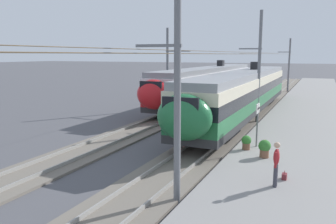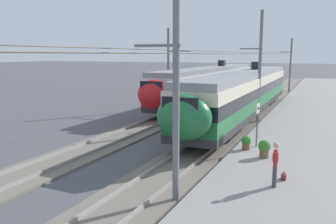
{
  "view_description": "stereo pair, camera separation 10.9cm",
  "coord_description": "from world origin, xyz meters",
  "px_view_note": "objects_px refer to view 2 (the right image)",
  "views": [
    {
      "loc": [
        -16.77,
        -5.05,
        5.21
      ],
      "look_at": [
        0.51,
        2.83,
        2.01
      ],
      "focal_mm": 36.45,
      "sensor_mm": 36.0,
      "label": 1
    },
    {
      "loc": [
        -16.73,
        -5.15,
        5.21
      ],
      "look_at": [
        0.51,
        2.83,
        2.01
      ],
      "focal_mm": 36.45,
      "sensor_mm": 36.0,
      "label": 2
    }
  ],
  "objects_px": {
    "platform_sign": "(258,115)",
    "potted_plant_by_shelter": "(264,148)",
    "train_far_track": "(210,82)",
    "catenary_mast_east": "(290,64)",
    "handbag_beside_passenger": "(284,176)",
    "train_near_platform": "(244,91)",
    "catenary_mast_west": "(173,98)",
    "potted_plant_platform_edge": "(246,142)",
    "catenary_mast_far_side": "(170,67)",
    "passenger_walking": "(275,162)",
    "catenary_mast_mid": "(259,66)"
  },
  "relations": [
    {
      "from": "train_near_platform",
      "to": "potted_plant_by_shelter",
      "type": "xyz_separation_m",
      "value": [
        -11.79,
        -3.57,
        -1.35
      ]
    },
    {
      "from": "catenary_mast_east",
      "to": "potted_plant_platform_edge",
      "type": "bearing_deg",
      "value": -177.93
    },
    {
      "from": "train_near_platform",
      "to": "train_far_track",
      "type": "xyz_separation_m",
      "value": [
        7.94,
        5.56,
        0.0
      ]
    },
    {
      "from": "catenary_mast_mid",
      "to": "catenary_mast_east",
      "type": "bearing_deg",
      "value": 0.03
    },
    {
      "from": "catenary_mast_far_side",
      "to": "catenary_mast_mid",
      "type": "bearing_deg",
      "value": -111.02
    },
    {
      "from": "train_far_track",
      "to": "potted_plant_by_shelter",
      "type": "xyz_separation_m",
      "value": [
        -19.73,
        -9.13,
        -1.35
      ]
    },
    {
      "from": "potted_plant_by_shelter",
      "to": "catenary_mast_east",
      "type": "bearing_deg",
      "value": 3.81
    },
    {
      "from": "platform_sign",
      "to": "potted_plant_platform_edge",
      "type": "xyz_separation_m",
      "value": [
        -0.8,
        0.37,
        -1.27
      ]
    },
    {
      "from": "catenary_mast_mid",
      "to": "platform_sign",
      "type": "xyz_separation_m",
      "value": [
        -8.38,
        -1.55,
        -2.26
      ]
    },
    {
      "from": "catenary_mast_mid",
      "to": "handbag_beside_passenger",
      "type": "xyz_separation_m",
      "value": [
        -12.83,
        -3.43,
        -3.83
      ]
    },
    {
      "from": "train_far_track",
      "to": "catenary_mast_west",
      "type": "height_order",
      "value": "catenary_mast_west"
    },
    {
      "from": "platform_sign",
      "to": "potted_plant_platform_edge",
      "type": "relative_size",
      "value": 3.13
    },
    {
      "from": "train_near_platform",
      "to": "handbag_beside_passenger",
      "type": "xyz_separation_m",
      "value": [
        -14.4,
        -4.75,
        -1.73
      ]
    },
    {
      "from": "train_near_platform",
      "to": "passenger_walking",
      "type": "relative_size",
      "value": 16.45
    },
    {
      "from": "catenary_mast_far_side",
      "to": "handbag_beside_passenger",
      "type": "xyz_separation_m",
      "value": [
        -16.24,
        -12.3,
        -3.51
      ]
    },
    {
      "from": "handbag_beside_passenger",
      "to": "potted_plant_platform_edge",
      "type": "relative_size",
      "value": 0.48
    },
    {
      "from": "train_near_platform",
      "to": "platform_sign",
      "type": "distance_m",
      "value": 10.35
    },
    {
      "from": "platform_sign",
      "to": "passenger_walking",
      "type": "distance_m",
      "value": 5.67
    },
    {
      "from": "platform_sign",
      "to": "catenary_mast_far_side",
      "type": "bearing_deg",
      "value": 41.48
    },
    {
      "from": "train_far_track",
      "to": "catenary_mast_mid",
      "type": "xyz_separation_m",
      "value": [
        -9.51,
        -6.88,
        2.1
      ]
    },
    {
      "from": "potted_plant_platform_edge",
      "to": "handbag_beside_passenger",
      "type": "bearing_deg",
      "value": -148.31
    },
    {
      "from": "train_far_track",
      "to": "handbag_beside_passenger",
      "type": "relative_size",
      "value": 79.3
    },
    {
      "from": "train_far_track",
      "to": "catenary_mast_east",
      "type": "bearing_deg",
      "value": -25.77
    },
    {
      "from": "passenger_walking",
      "to": "potted_plant_by_shelter",
      "type": "xyz_separation_m",
      "value": [
        3.54,
        0.95,
        -0.45
      ]
    },
    {
      "from": "train_near_platform",
      "to": "catenary_mast_west",
      "type": "distance_m",
      "value": 17.46
    },
    {
      "from": "train_far_track",
      "to": "potted_plant_by_shelter",
      "type": "height_order",
      "value": "train_far_track"
    },
    {
      "from": "catenary_mast_far_side",
      "to": "train_far_track",
      "type": "bearing_deg",
      "value": -18.09
    },
    {
      "from": "potted_plant_platform_edge",
      "to": "train_near_platform",
      "type": "bearing_deg",
      "value": 13.08
    },
    {
      "from": "catenary_mast_far_side",
      "to": "platform_sign",
      "type": "xyz_separation_m",
      "value": [
        -11.79,
        -10.42,
        -1.94
      ]
    },
    {
      "from": "train_near_platform",
      "to": "passenger_walking",
      "type": "bearing_deg",
      "value": -163.58
    },
    {
      "from": "catenary_mast_mid",
      "to": "catenary_mast_east",
      "type": "distance_m",
      "value": 23.74
    },
    {
      "from": "train_near_platform",
      "to": "train_far_track",
      "type": "relative_size",
      "value": 0.99
    },
    {
      "from": "catenary_mast_west",
      "to": "handbag_beside_passenger",
      "type": "relative_size",
      "value": 135.76
    },
    {
      "from": "platform_sign",
      "to": "potted_plant_by_shelter",
      "type": "bearing_deg",
      "value": -159.22
    },
    {
      "from": "platform_sign",
      "to": "handbag_beside_passenger",
      "type": "bearing_deg",
      "value": -157.09
    },
    {
      "from": "platform_sign",
      "to": "potted_plant_by_shelter",
      "type": "height_order",
      "value": "platform_sign"
    },
    {
      "from": "train_far_track",
      "to": "potted_plant_by_shelter",
      "type": "relative_size",
      "value": 32.81
    },
    {
      "from": "catenary_mast_west",
      "to": "passenger_walking",
      "type": "relative_size",
      "value": 28.49
    },
    {
      "from": "catenary_mast_west",
      "to": "platform_sign",
      "type": "height_order",
      "value": "catenary_mast_west"
    },
    {
      "from": "catenary_mast_east",
      "to": "handbag_beside_passenger",
      "type": "height_order",
      "value": "catenary_mast_east"
    },
    {
      "from": "catenary_mast_west",
      "to": "potted_plant_by_shelter",
      "type": "bearing_deg",
      "value": -22.16
    },
    {
      "from": "catenary_mast_mid",
      "to": "platform_sign",
      "type": "height_order",
      "value": "catenary_mast_mid"
    },
    {
      "from": "train_far_track",
      "to": "catenary_mast_far_side",
      "type": "bearing_deg",
      "value": 161.91
    },
    {
      "from": "catenary_mast_mid",
      "to": "catenary_mast_far_side",
      "type": "relative_size",
      "value": 1.0
    },
    {
      "from": "passenger_walking",
      "to": "potted_plant_platform_edge",
      "type": "height_order",
      "value": "passenger_walking"
    },
    {
      "from": "potted_plant_by_shelter",
      "to": "potted_plant_platform_edge",
      "type": "bearing_deg",
      "value": 45.87
    },
    {
      "from": "catenary_mast_far_side",
      "to": "potted_plant_platform_edge",
      "type": "bearing_deg",
      "value": -141.41
    },
    {
      "from": "platform_sign",
      "to": "potted_plant_by_shelter",
      "type": "xyz_separation_m",
      "value": [
        -1.84,
        -0.7,
        -1.19
      ]
    },
    {
      "from": "train_near_platform",
      "to": "potted_plant_by_shelter",
      "type": "distance_m",
      "value": 12.39
    },
    {
      "from": "catenary_mast_west",
      "to": "catenary_mast_far_side",
      "type": "height_order",
      "value": "catenary_mast_far_side"
    }
  ]
}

